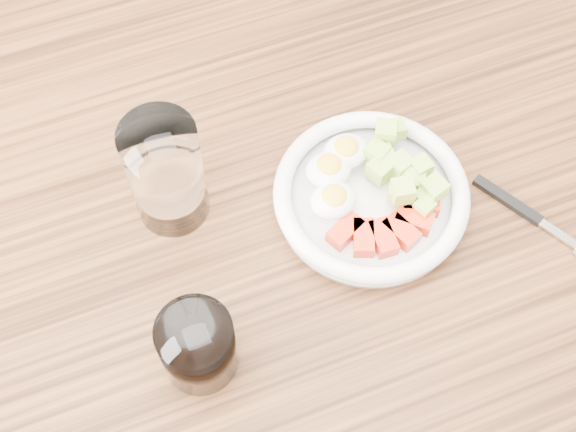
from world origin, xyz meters
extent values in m
plane|color=brown|center=(0.00, 0.00, 0.00)|extent=(4.00, 4.00, 0.00)
cube|color=brown|center=(0.65, 0.35, 0.36)|extent=(0.07, 0.07, 0.73)
cube|color=brown|center=(0.00, 0.00, 0.75)|extent=(1.50, 0.90, 0.04)
cylinder|color=white|center=(0.08, 0.01, 0.78)|extent=(0.20, 0.20, 0.01)
torus|color=white|center=(0.08, 0.01, 0.79)|extent=(0.21, 0.21, 0.02)
cube|color=red|center=(0.04, -0.02, 0.79)|extent=(0.04, 0.04, 0.02)
cube|color=red|center=(0.05, -0.04, 0.79)|extent=(0.03, 0.04, 0.02)
cube|color=red|center=(0.07, -0.04, 0.79)|extent=(0.02, 0.04, 0.02)
cube|color=red|center=(0.09, -0.04, 0.79)|extent=(0.03, 0.04, 0.02)
cube|color=red|center=(0.11, -0.04, 0.79)|extent=(0.04, 0.04, 0.02)
cube|color=red|center=(0.13, -0.02, 0.79)|extent=(0.04, 0.04, 0.02)
ellipsoid|color=white|center=(0.05, 0.05, 0.80)|extent=(0.05, 0.04, 0.03)
ellipsoid|color=yellow|center=(0.05, 0.05, 0.81)|extent=(0.03, 0.03, 0.01)
ellipsoid|color=white|center=(0.08, 0.06, 0.80)|extent=(0.05, 0.04, 0.03)
ellipsoid|color=yellow|center=(0.08, 0.06, 0.81)|extent=(0.03, 0.03, 0.01)
ellipsoid|color=white|center=(0.04, 0.01, 0.80)|extent=(0.05, 0.04, 0.03)
ellipsoid|color=yellow|center=(0.04, 0.01, 0.81)|extent=(0.03, 0.03, 0.01)
cube|color=#AAC84D|center=(0.14, 0.01, 0.80)|extent=(0.02, 0.02, 0.02)
cube|color=#AAC84D|center=(0.10, 0.03, 0.80)|extent=(0.03, 0.03, 0.02)
cube|color=#AAC84D|center=(0.11, 0.04, 0.80)|extent=(0.02, 0.02, 0.02)
cube|color=#AAC84D|center=(0.12, 0.03, 0.80)|extent=(0.02, 0.02, 0.02)
cube|color=#AAC84D|center=(0.11, -0.01, 0.81)|extent=(0.03, 0.03, 0.02)
cube|color=#AAC84D|center=(0.13, -0.02, 0.80)|extent=(0.03, 0.03, 0.02)
cube|color=#AAC84D|center=(0.13, 0.00, 0.80)|extent=(0.03, 0.03, 0.02)
cube|color=#AAC84D|center=(0.12, 0.03, 0.79)|extent=(0.03, 0.03, 0.02)
cube|color=#AAC84D|center=(0.14, -0.02, 0.80)|extent=(0.03, 0.03, 0.02)
cube|color=#AAC84D|center=(0.10, 0.04, 0.80)|extent=(0.03, 0.03, 0.02)
cube|color=#AAC84D|center=(0.11, -0.01, 0.80)|extent=(0.03, 0.03, 0.02)
cube|color=#AAC84D|center=(0.12, 0.02, 0.80)|extent=(0.03, 0.03, 0.02)
cube|color=#AAC84D|center=(0.12, -0.03, 0.80)|extent=(0.02, 0.02, 0.02)
cube|color=#AAC84D|center=(0.12, 0.06, 0.81)|extent=(0.03, 0.03, 0.02)
cube|color=#AAC84D|center=(0.13, 0.01, 0.80)|extent=(0.03, 0.03, 0.02)
cube|color=#AAC84D|center=(0.13, 0.06, 0.81)|extent=(0.02, 0.02, 0.02)
cube|color=black|center=(0.22, -0.04, 0.77)|extent=(0.05, 0.08, 0.01)
cube|color=silver|center=(0.25, -0.10, 0.77)|extent=(0.03, 0.05, 0.00)
cylinder|color=white|center=(-0.11, 0.08, 0.84)|extent=(0.08, 0.08, 0.14)
cylinder|color=white|center=(-0.14, -0.09, 0.81)|extent=(0.07, 0.07, 0.08)
cylinder|color=black|center=(-0.14, -0.09, 0.81)|extent=(0.06, 0.06, 0.07)
camera|label=1|loc=(-0.15, -0.35, 1.52)|focal=50.00mm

